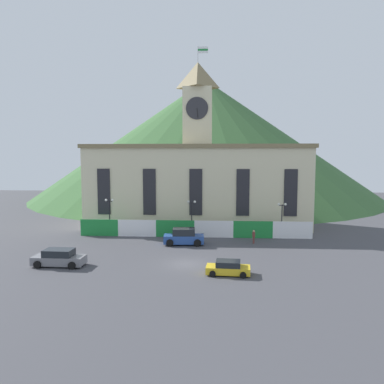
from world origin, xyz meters
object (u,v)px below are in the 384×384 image
Objects in this scene: street_lamp_right at (109,209)px; car_gray_pickup at (59,258)px; car_yellow_coupe at (228,268)px; street_lamp_far_left at (282,212)px; street_lamp_far_right at (192,210)px; pedestrian at (254,236)px; car_blue_van at (184,237)px.

street_lamp_right is 15.91m from car_gray_pickup.
street_lamp_far_left is at bearing -110.94° from car_yellow_coupe.
car_yellow_coupe is (-8.04, -17.33, -2.87)m from street_lamp_far_left.
street_lamp_far_left is at bearing 0.00° from street_lamp_far_right.
street_lamp_right is 11.86m from street_lamp_far_right.
pedestrian reaches higher than car_gray_pickup.
street_lamp_far_right reaches higher than car_blue_van.
street_lamp_right is 0.97× the size of car_gray_pickup.
pedestrian is at bearing -27.24° from street_lamp_far_right.
street_lamp_right is at bearing 88.39° from car_gray_pickup.
street_lamp_right reaches higher than pedestrian.
car_blue_van reaches higher than pedestrian.
pedestrian is (-4.31, -4.31, -2.54)m from street_lamp_far_left.
car_blue_van is (-0.63, -5.54, -2.69)m from street_lamp_far_right.
car_gray_pickup is at bearing -148.43° from street_lamp_far_left.
car_gray_pickup is at bearing -1.71° from car_yellow_coupe.
street_lamp_far_right is at bearing 168.30° from pedestrian.
street_lamp_right is at bearing 150.46° from car_blue_van.
street_lamp_right reaches higher than street_lamp_far_left.
street_lamp_far_left is 0.92× the size of car_blue_van.
street_lamp_far_right is at bearing 0.00° from street_lamp_right.
street_lamp_far_left is 0.89× the size of car_gray_pickup.
car_gray_pickup is at bearing -129.19° from street_lamp_far_right.
street_lamp_far_right is 2.87× the size of pedestrian.
street_lamp_far_left is 6.60m from pedestrian.
car_yellow_coupe is (5.27, -11.79, -0.34)m from car_blue_van.
pedestrian is (21.09, 11.30, 0.15)m from car_gray_pickup.
car_blue_van is at bearing -156.63° from pedestrian.
street_lamp_far_right is at bearing 80.25° from car_blue_van.
street_lamp_far_right reaches higher than pedestrian.
street_lamp_far_left is 29.94m from car_gray_pickup.
street_lamp_right reaches higher than car_gray_pickup.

